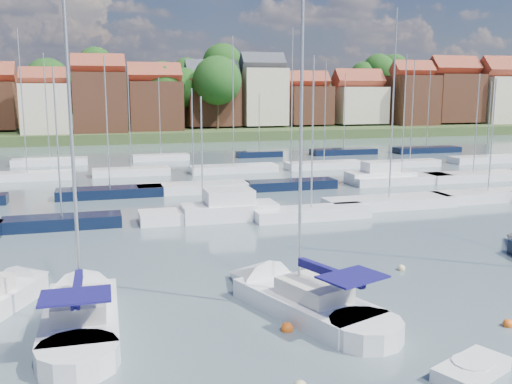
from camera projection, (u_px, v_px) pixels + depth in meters
name	position (u px, v px, depth m)	size (l,w,h in m)	color
ground	(235.00, 177.00, 62.66)	(260.00, 260.00, 0.00)	#4E626B
sailboat_left	(82.00, 309.00, 24.07)	(3.08, 10.92, 14.81)	white
sailboat_centre	(288.00, 296.00, 25.52)	(6.51, 11.25, 14.88)	white
sailboat_far	(2.00, 297.00, 25.46)	(5.90, 8.86, 11.70)	white
tender	(471.00, 370.00, 19.09)	(3.15, 2.36, 0.62)	white
buoy_c	(287.00, 331.00, 22.75)	(0.50, 0.50, 0.50)	#D85914
buoy_e	(401.00, 270.00, 30.36)	(0.41, 0.41, 0.41)	beige
buoy_g	(17.00, 298.00, 26.30)	(0.48, 0.48, 0.48)	beige
buoy_h	(508.00, 326.00, 23.16)	(0.41, 0.41, 0.41)	#D85914
marina_field	(264.00, 179.00, 58.51)	(79.62, 41.41, 15.93)	white
far_shore_town	(159.00, 109.00, 150.17)	(212.46, 90.00, 22.27)	#344924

